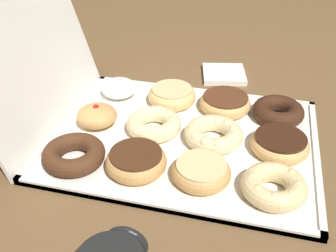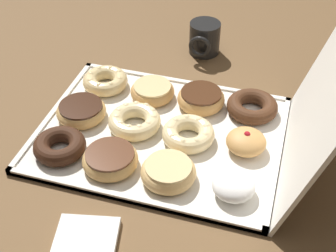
{
  "view_description": "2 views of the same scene",
  "coord_description": "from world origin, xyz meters",
  "px_view_note": "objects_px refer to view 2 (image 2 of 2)",
  "views": [
    {
      "loc": [
        -0.65,
        -0.13,
        0.49
      ],
      "look_at": [
        -0.04,
        0.02,
        0.06
      ],
      "focal_mm": 42.09,
      "sensor_mm": 36.0,
      "label": 1
    },
    {
      "loc": [
        0.76,
        0.25,
        0.72
      ],
      "look_at": [
        0.03,
        0.03,
        0.06
      ],
      "focal_mm": 50.99,
      "sensor_mm": 36.0,
      "label": 2
    }
  ],
  "objects_px": {
    "chocolate_frosted_donut_1": "(82,110)",
    "chocolate_frosted_donut_6": "(201,98)",
    "glazed_ring_donut_3": "(152,91)",
    "chocolate_cake_ring_donut_9": "(252,106)",
    "glazed_ring_donut_8": "(168,172)",
    "coffee_mug": "(204,38)",
    "cruller_donut_0": "(105,80)",
    "chocolate_frosted_donut_5": "(110,159)",
    "cruller_donut_7": "(188,133)",
    "jelly_filled_donut_10": "(246,141)",
    "donut_box": "(160,134)",
    "powdered_filled_donut_11": "(234,186)",
    "napkin_stack": "(85,242)",
    "cruller_donut_4": "(135,120)",
    "chocolate_cake_ring_donut_2": "(60,146)"
  },
  "relations": [
    {
      "from": "cruller_donut_0",
      "to": "donut_box",
      "type": "bearing_deg",
      "value": 55.33
    },
    {
      "from": "cruller_donut_0",
      "to": "chocolate_cake_ring_donut_2",
      "type": "distance_m",
      "value": 0.25
    },
    {
      "from": "glazed_ring_donut_3",
      "to": "chocolate_frosted_donut_5",
      "type": "bearing_deg",
      "value": -2.4
    },
    {
      "from": "chocolate_cake_ring_donut_2",
      "to": "napkin_stack",
      "type": "relative_size",
      "value": 1.0
    },
    {
      "from": "chocolate_frosted_donut_5",
      "to": "chocolate_cake_ring_donut_9",
      "type": "relative_size",
      "value": 0.97
    },
    {
      "from": "chocolate_frosted_donut_1",
      "to": "chocolate_frosted_donut_6",
      "type": "bearing_deg",
      "value": 115.4
    },
    {
      "from": "glazed_ring_donut_8",
      "to": "coffee_mug",
      "type": "relative_size",
      "value": 1.07
    },
    {
      "from": "glazed_ring_donut_3",
      "to": "chocolate_cake_ring_donut_9",
      "type": "relative_size",
      "value": 0.9
    },
    {
      "from": "donut_box",
      "to": "cruller_donut_7",
      "type": "bearing_deg",
      "value": 84.87
    },
    {
      "from": "glazed_ring_donut_3",
      "to": "powdered_filled_donut_11",
      "type": "height_order",
      "value": "powdered_filled_donut_11"
    },
    {
      "from": "donut_box",
      "to": "glazed_ring_donut_8",
      "type": "height_order",
      "value": "glazed_ring_donut_8"
    },
    {
      "from": "coffee_mug",
      "to": "jelly_filled_donut_10",
      "type": "bearing_deg",
      "value": 26.13
    },
    {
      "from": "powdered_filled_donut_11",
      "to": "chocolate_frosted_donut_5",
      "type": "bearing_deg",
      "value": -90.29
    },
    {
      "from": "chocolate_frosted_donut_1",
      "to": "cruller_donut_4",
      "type": "xyz_separation_m",
      "value": [
        -0.0,
        0.13,
        0.0
      ]
    },
    {
      "from": "glazed_ring_donut_8",
      "to": "coffee_mug",
      "type": "height_order",
      "value": "coffee_mug"
    },
    {
      "from": "glazed_ring_donut_8",
      "to": "coffee_mug",
      "type": "xyz_separation_m",
      "value": [
        -0.5,
        -0.05,
        0.02
      ]
    },
    {
      "from": "powdered_filled_donut_11",
      "to": "napkin_stack",
      "type": "bearing_deg",
      "value": -50.97
    },
    {
      "from": "chocolate_cake_ring_donut_2",
      "to": "chocolate_frosted_donut_6",
      "type": "bearing_deg",
      "value": 134.43
    },
    {
      "from": "chocolate_frosted_donut_5",
      "to": "cruller_donut_0",
      "type": "bearing_deg",
      "value": -155.59
    },
    {
      "from": "chocolate_frosted_donut_1",
      "to": "glazed_ring_donut_8",
      "type": "distance_m",
      "value": 0.28
    },
    {
      "from": "cruller_donut_7",
      "to": "glazed_ring_donut_8",
      "type": "distance_m",
      "value": 0.12
    },
    {
      "from": "chocolate_frosted_donut_1",
      "to": "chocolate_cake_ring_donut_9",
      "type": "height_order",
      "value": "same"
    },
    {
      "from": "chocolate_cake_ring_donut_9",
      "to": "donut_box",
      "type": "bearing_deg",
      "value": -54.91
    },
    {
      "from": "cruller_donut_4",
      "to": "coffee_mug",
      "type": "relative_size",
      "value": 1.14
    },
    {
      "from": "donut_box",
      "to": "glazed_ring_donut_8",
      "type": "distance_m",
      "value": 0.14
    },
    {
      "from": "cruller_donut_0",
      "to": "jelly_filled_donut_10",
      "type": "bearing_deg",
      "value": 71.81
    },
    {
      "from": "chocolate_frosted_donut_1",
      "to": "cruller_donut_7",
      "type": "distance_m",
      "value": 0.26
    },
    {
      "from": "powdered_filled_donut_11",
      "to": "coffee_mug",
      "type": "distance_m",
      "value": 0.53
    },
    {
      "from": "cruller_donut_0",
      "to": "chocolate_cake_ring_donut_9",
      "type": "distance_m",
      "value": 0.37
    },
    {
      "from": "donut_box",
      "to": "cruller_donut_0",
      "type": "xyz_separation_m",
      "value": [
        -0.13,
        -0.18,
        0.02
      ]
    },
    {
      "from": "donut_box",
      "to": "jelly_filled_donut_10",
      "type": "xyz_separation_m",
      "value": [
        -0.0,
        0.19,
        0.03
      ]
    },
    {
      "from": "donut_box",
      "to": "cruller_donut_0",
      "type": "height_order",
      "value": "cruller_donut_0"
    },
    {
      "from": "jelly_filled_donut_10",
      "to": "napkin_stack",
      "type": "bearing_deg",
      "value": -36.02
    },
    {
      "from": "glazed_ring_donut_3",
      "to": "glazed_ring_donut_8",
      "type": "height_order",
      "value": "glazed_ring_donut_8"
    },
    {
      "from": "glazed_ring_donut_3",
      "to": "chocolate_cake_ring_donut_9",
      "type": "height_order",
      "value": "same"
    },
    {
      "from": "jelly_filled_donut_10",
      "to": "coffee_mug",
      "type": "distance_m",
      "value": 0.41
    },
    {
      "from": "cruller_donut_0",
      "to": "chocolate_frosted_donut_6",
      "type": "relative_size",
      "value": 0.99
    },
    {
      "from": "glazed_ring_donut_3",
      "to": "cruller_donut_4",
      "type": "distance_m",
      "value": 0.12
    },
    {
      "from": "donut_box",
      "to": "cruller_donut_4",
      "type": "height_order",
      "value": "cruller_donut_4"
    },
    {
      "from": "chocolate_frosted_donut_6",
      "to": "coffee_mug",
      "type": "distance_m",
      "value": 0.25
    },
    {
      "from": "chocolate_frosted_donut_6",
      "to": "jelly_filled_donut_10",
      "type": "relative_size",
      "value": 1.31
    },
    {
      "from": "cruller_donut_0",
      "to": "powdered_filled_donut_11",
      "type": "height_order",
      "value": "powdered_filled_donut_11"
    },
    {
      "from": "cruller_donut_4",
      "to": "jelly_filled_donut_10",
      "type": "distance_m",
      "value": 0.25
    },
    {
      "from": "glazed_ring_donut_3",
      "to": "coffee_mug",
      "type": "relative_size",
      "value": 1.02
    },
    {
      "from": "chocolate_cake_ring_donut_9",
      "to": "jelly_filled_donut_10",
      "type": "xyz_separation_m",
      "value": [
        0.13,
        0.01,
        0.0
      ]
    },
    {
      "from": "chocolate_frosted_donut_6",
      "to": "glazed_ring_donut_8",
      "type": "relative_size",
      "value": 1.01
    },
    {
      "from": "chocolate_frosted_donut_6",
      "to": "cruller_donut_4",
      "type": "bearing_deg",
      "value": -46.5
    },
    {
      "from": "chocolate_frosted_donut_5",
      "to": "cruller_donut_7",
      "type": "xyz_separation_m",
      "value": [
        -0.12,
        0.13,
        0.0
      ]
    },
    {
      "from": "jelly_filled_donut_10",
      "to": "coffee_mug",
      "type": "relative_size",
      "value": 0.82
    },
    {
      "from": "cruller_donut_0",
      "to": "jelly_filled_donut_10",
      "type": "relative_size",
      "value": 1.3
    }
  ]
}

